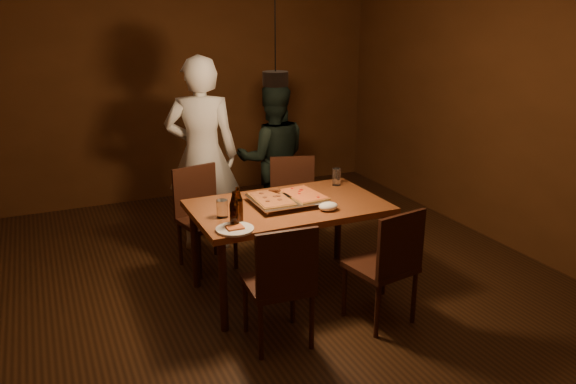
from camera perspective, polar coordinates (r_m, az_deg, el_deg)
name	(u,v)px	position (r m, az deg, el deg)	size (l,w,h in m)	color
room_shell	(276,128)	(4.02, -1.25, 6.47)	(6.00, 6.00, 6.00)	#3B2110
dining_table	(288,213)	(4.44, 0.00, -2.13)	(1.50, 0.90, 0.75)	brown
chair_far_left	(201,208)	(5.02, -8.80, -1.58)	(0.50, 0.50, 0.49)	#38190F
chair_far_right	(294,196)	(5.26, 0.58, -0.44)	(0.53, 0.53, 0.49)	#38190F
chair_near_left	(282,275)	(3.74, -0.65, -8.47)	(0.45, 0.45, 0.49)	#38190F
chair_near_right	(389,257)	(4.06, 10.24, -6.52)	(0.48, 0.48, 0.49)	#38190F
pizza_tray	(287,201)	(4.41, -0.10, -0.91)	(0.55, 0.45, 0.05)	silver
pizza_meat	(271,199)	(4.36, -1.72, -0.67)	(0.26, 0.41, 0.02)	maroon
pizza_cheese	(304,194)	(4.46, 1.59, -0.22)	(0.25, 0.40, 0.02)	gold
spatula	(285,196)	(4.41, -0.28, -0.37)	(0.09, 0.24, 0.04)	silver
beer_bottle_a	(234,209)	(3.93, -5.47, -1.76)	(0.07, 0.07, 0.26)	black
beer_bottle_b	(238,205)	(4.00, -5.10, -1.34)	(0.07, 0.07, 0.27)	black
water_glass_left	(222,209)	(4.14, -6.69, -1.69)	(0.08, 0.08, 0.13)	silver
water_glass_right	(337,177)	(4.88, 4.95, 1.54)	(0.07, 0.07, 0.15)	silver
plate_slice	(235,229)	(3.91, -5.42, -3.76)	(0.27, 0.27, 0.03)	white
napkin	(328,206)	(4.28, 4.12, -1.46)	(0.15, 0.12, 0.06)	white
diner_white	(202,155)	(5.30, -8.72, 3.74)	(0.67, 0.44, 1.83)	silver
diner_dark	(273,159)	(5.70, -1.56, 3.39)	(0.74, 0.58, 1.52)	black
pendant_lamp	(275,77)	(3.96, -1.28, 11.58)	(0.18, 0.18, 1.10)	black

